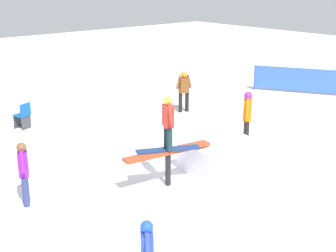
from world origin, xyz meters
name	(u,v)px	position (x,y,z in m)	size (l,w,h in m)	color
ground_plane	(168,185)	(0.00, 0.00, 0.00)	(60.00, 60.00, 0.00)	white
rail_feature	(168,156)	(0.00, 0.00, 0.76)	(2.34, 0.61, 0.91)	black
snow_kicker_ramp	(222,156)	(-1.65, 0.24, 0.39)	(1.80, 1.50, 0.79)	white
main_rider_on_rail	(168,124)	(0.00, 0.00, 1.56)	(1.51, 0.93, 1.32)	navy
bystander_brown	(184,89)	(-4.65, -4.50, 0.85)	(0.63, 0.30, 1.52)	black
bystander_orange	(247,116)	(-3.60, -0.59, 0.93)	(0.61, 0.50, 1.65)	black
bystander_purple	(24,170)	(3.04, -1.32, 0.81)	(0.34, 0.60, 1.45)	navy
folding_chair	(23,117)	(0.77, -6.50, 0.41)	(0.56, 0.56, 0.88)	#3F3F44
safety_fence	(310,80)	(-10.59, -3.00, 0.60)	(2.38, 4.17, 1.10)	blue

